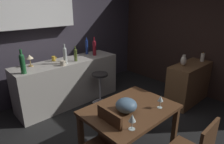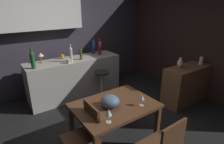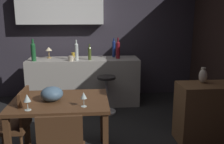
{
  "view_description": "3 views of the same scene",
  "coord_description": "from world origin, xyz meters",
  "px_view_note": "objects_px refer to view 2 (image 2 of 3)",
  "views": [
    {
      "loc": [
        -1.68,
        -1.8,
        1.98
      ],
      "look_at": [
        0.65,
        0.73,
        0.74
      ],
      "focal_mm": 30.93,
      "sensor_mm": 36.0,
      "label": 1
    },
    {
      "loc": [
        -1.38,
        -2.21,
        2.05
      ],
      "look_at": [
        0.62,
        0.68,
        0.74
      ],
      "focal_mm": 29.16,
      "sensor_mm": 36.0,
      "label": 2
    },
    {
      "loc": [
        0.29,
        -3.23,
        1.72
      ],
      "look_at": [
        0.6,
        0.45,
        0.87
      ],
      "focal_mm": 39.98,
      "sensor_mm": 36.0,
      "label": 3
    }
  ],
  "objects_px": {
    "bar_stool": "(102,85)",
    "wine_bottle_olive": "(81,54)",
    "wine_bottle_ruby": "(99,48)",
    "wine_bottle_cobalt": "(93,47)",
    "wine_glass_right": "(108,113)",
    "wine_bottle_green": "(32,59)",
    "counter_lamp": "(41,55)",
    "pillar_candle_tall": "(201,61)",
    "vase_ceramic_ivory": "(180,63)",
    "dining_table": "(115,110)",
    "chair_near_window": "(84,135)",
    "sideboard_cabinet": "(186,85)",
    "wine_glass_left": "(142,98)",
    "fruit_bowl": "(110,101)",
    "cup_mustard": "(62,57)",
    "cup_cream": "(68,61)",
    "wine_bottle_clear": "(71,54)"
  },
  "relations": [
    {
      "from": "fruit_bowl",
      "to": "wine_glass_right",
      "type": "bearing_deg",
      "value": -126.83
    },
    {
      "from": "wine_bottle_olive",
      "to": "wine_bottle_ruby",
      "type": "bearing_deg",
      "value": 10.32
    },
    {
      "from": "wine_bottle_cobalt",
      "to": "wine_bottle_clear",
      "type": "height_order",
      "value": "wine_bottle_clear"
    },
    {
      "from": "wine_bottle_clear",
      "to": "wine_glass_left",
      "type": "bearing_deg",
      "value": -84.97
    },
    {
      "from": "bar_stool",
      "to": "wine_bottle_olive",
      "type": "distance_m",
      "value": 0.83
    },
    {
      "from": "fruit_bowl",
      "to": "cup_cream",
      "type": "xyz_separation_m",
      "value": [
        0.1,
        1.68,
        0.12
      ]
    },
    {
      "from": "bar_stool",
      "to": "fruit_bowl",
      "type": "distance_m",
      "value": 1.63
    },
    {
      "from": "cup_cream",
      "to": "wine_glass_left",
      "type": "bearing_deg",
      "value": -81.89
    },
    {
      "from": "sideboard_cabinet",
      "to": "fruit_bowl",
      "type": "relative_size",
      "value": 4.25
    },
    {
      "from": "wine_bottle_olive",
      "to": "wine_glass_left",
      "type": "bearing_deg",
      "value": -91.84
    },
    {
      "from": "wine_bottle_olive",
      "to": "counter_lamp",
      "type": "xyz_separation_m",
      "value": [
        -0.78,
        0.26,
        0.02
      ]
    },
    {
      "from": "wine_bottle_ruby",
      "to": "wine_bottle_cobalt",
      "type": "height_order",
      "value": "wine_bottle_ruby"
    },
    {
      "from": "sideboard_cabinet",
      "to": "wine_glass_left",
      "type": "bearing_deg",
      "value": -165.23
    },
    {
      "from": "wine_bottle_ruby",
      "to": "wine_bottle_olive",
      "type": "height_order",
      "value": "wine_bottle_ruby"
    },
    {
      "from": "wine_bottle_cobalt",
      "to": "pillar_candle_tall",
      "type": "xyz_separation_m",
      "value": [
        1.6,
        -1.87,
        -0.17
      ]
    },
    {
      "from": "cup_mustard",
      "to": "wine_bottle_green",
      "type": "bearing_deg",
      "value": -154.04
    },
    {
      "from": "pillar_candle_tall",
      "to": "bar_stool",
      "type": "bearing_deg",
      "value": 146.44
    },
    {
      "from": "sideboard_cabinet",
      "to": "cup_cream",
      "type": "relative_size",
      "value": 8.78
    },
    {
      "from": "bar_stool",
      "to": "cup_mustard",
      "type": "relative_size",
      "value": 6.37
    },
    {
      "from": "wine_bottle_ruby",
      "to": "wine_bottle_clear",
      "type": "distance_m",
      "value": 0.78
    },
    {
      "from": "counter_lamp",
      "to": "pillar_candle_tall",
      "type": "bearing_deg",
      "value": -32.67
    },
    {
      "from": "cup_mustard",
      "to": "counter_lamp",
      "type": "height_order",
      "value": "counter_lamp"
    },
    {
      "from": "cup_cream",
      "to": "vase_ceramic_ivory",
      "type": "height_order",
      "value": "vase_ceramic_ivory"
    },
    {
      "from": "wine_bottle_green",
      "to": "dining_table",
      "type": "bearing_deg",
      "value": -69.09
    },
    {
      "from": "wine_bottle_olive",
      "to": "cup_cream",
      "type": "height_order",
      "value": "wine_bottle_olive"
    },
    {
      "from": "wine_glass_left",
      "to": "counter_lamp",
      "type": "height_order",
      "value": "counter_lamp"
    },
    {
      "from": "chair_near_window",
      "to": "pillar_candle_tall",
      "type": "height_order",
      "value": "pillar_candle_tall"
    },
    {
      "from": "dining_table",
      "to": "wine_bottle_olive",
      "type": "bearing_deg",
      "value": 78.8
    },
    {
      "from": "wine_glass_left",
      "to": "cup_cream",
      "type": "xyz_separation_m",
      "value": [
        -0.27,
        1.91,
        0.08
      ]
    },
    {
      "from": "fruit_bowl",
      "to": "cup_mustard",
      "type": "distance_m",
      "value": 2.08
    },
    {
      "from": "wine_bottle_cobalt",
      "to": "counter_lamp",
      "type": "relative_size",
      "value": 1.72
    },
    {
      "from": "wine_glass_right",
      "to": "cup_cream",
      "type": "bearing_deg",
      "value": 80.97
    },
    {
      "from": "cup_mustard",
      "to": "dining_table",
      "type": "bearing_deg",
      "value": -90.83
    },
    {
      "from": "bar_stool",
      "to": "wine_bottle_olive",
      "type": "bearing_deg",
      "value": 126.36
    },
    {
      "from": "wine_glass_left",
      "to": "cup_cream",
      "type": "relative_size",
      "value": 1.3
    },
    {
      "from": "dining_table",
      "to": "wine_bottle_green",
      "type": "xyz_separation_m",
      "value": [
        -0.66,
        1.72,
        0.44
      ]
    },
    {
      "from": "fruit_bowl",
      "to": "wine_bottle_cobalt",
      "type": "distance_m",
      "value": 2.28
    },
    {
      "from": "chair_near_window",
      "to": "bar_stool",
      "type": "bearing_deg",
      "value": 51.28
    },
    {
      "from": "pillar_candle_tall",
      "to": "vase_ceramic_ivory",
      "type": "relative_size",
      "value": 0.93
    },
    {
      "from": "chair_near_window",
      "to": "wine_glass_right",
      "type": "relative_size",
      "value": 5.09
    },
    {
      "from": "wine_glass_right",
      "to": "counter_lamp",
      "type": "relative_size",
      "value": 0.82
    },
    {
      "from": "sideboard_cabinet",
      "to": "cup_cream",
      "type": "xyz_separation_m",
      "value": [
        -2.07,
        1.43,
        0.54
      ]
    },
    {
      "from": "wine_bottle_clear",
      "to": "pillar_candle_tall",
      "type": "relative_size",
      "value": 1.89
    },
    {
      "from": "counter_lamp",
      "to": "vase_ceramic_ivory",
      "type": "bearing_deg",
      "value": -36.58
    },
    {
      "from": "wine_glass_left",
      "to": "vase_ceramic_ivory",
      "type": "relative_size",
      "value": 0.77
    },
    {
      "from": "wine_glass_right",
      "to": "wine_bottle_olive",
      "type": "height_order",
      "value": "wine_bottle_olive"
    },
    {
      "from": "wine_glass_right",
      "to": "wine_bottle_ruby",
      "type": "bearing_deg",
      "value": 61.18
    },
    {
      "from": "cup_mustard",
      "to": "counter_lamp",
      "type": "xyz_separation_m",
      "value": [
        -0.46,
        -0.04,
        0.11
      ]
    },
    {
      "from": "bar_stool",
      "to": "wine_glass_right",
      "type": "xyz_separation_m",
      "value": [
        -0.93,
        -1.67,
        0.51
      ]
    },
    {
      "from": "wine_bottle_green",
      "to": "counter_lamp",
      "type": "relative_size",
      "value": 1.86
    }
  ]
}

